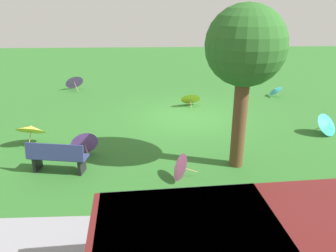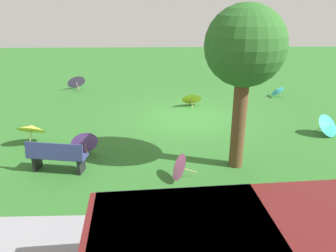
% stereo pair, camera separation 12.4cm
% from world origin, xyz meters
% --- Properties ---
extents(ground, '(40.00, 40.00, 0.00)m').
position_xyz_m(ground, '(0.00, 0.00, 0.00)').
color(ground, '#2D6B28').
extents(park_bench, '(1.66, 0.74, 0.90)m').
position_xyz_m(park_bench, '(3.97, 4.31, 0.47)').
color(park_bench, navy).
rests_on(park_bench, ground).
extents(shade_tree, '(2.08, 2.08, 4.39)m').
position_xyz_m(shade_tree, '(-0.98, 4.08, 3.27)').
color(shade_tree, brown).
rests_on(shade_tree, ground).
extents(parasol_teal_0, '(1.05, 0.98, 0.76)m').
position_xyz_m(parasol_teal_0, '(-4.67, 2.02, 0.39)').
color(parasol_teal_0, tan).
rests_on(parasol_teal_0, ground).
extents(parasol_purple_0, '(0.91, 0.88, 0.82)m').
position_xyz_m(parasol_purple_0, '(3.47, 3.22, 0.41)').
color(parasol_purple_0, tan).
rests_on(parasol_purple_0, ground).
extents(parasol_purple_1, '(1.14, 1.07, 0.86)m').
position_xyz_m(parasol_purple_1, '(5.47, -4.47, 0.45)').
color(parasol_purple_1, tan).
rests_on(parasol_purple_1, ground).
extents(parasol_pink_0, '(0.80, 0.81, 0.74)m').
position_xyz_m(parasol_pink_0, '(0.74, 4.80, 0.37)').
color(parasol_pink_0, tan).
rests_on(parasol_pink_0, ground).
extents(parasol_teal_1, '(0.68, 0.72, 0.59)m').
position_xyz_m(parasol_teal_1, '(-4.48, -2.73, 0.34)').
color(parasol_teal_1, tan).
rests_on(parasol_teal_1, ground).
extents(parasol_yellow_1, '(1.00, 0.96, 0.88)m').
position_xyz_m(parasol_yellow_1, '(5.29, 2.43, 0.56)').
color(parasol_yellow_1, tan).
rests_on(parasol_yellow_1, ground).
extents(parasol_yellow_2, '(0.87, 0.73, 0.71)m').
position_xyz_m(parasol_yellow_2, '(-0.25, -1.45, 0.37)').
color(parasol_yellow_2, tan).
rests_on(parasol_yellow_2, ground).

